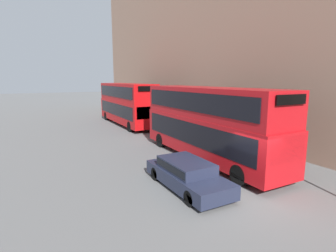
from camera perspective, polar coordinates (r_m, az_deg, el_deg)
ground_plane at (r=11.97m, az=16.71°, el=-14.25°), size 200.00×200.00×0.00m
bus_leading at (r=15.93m, az=8.60°, el=1.22°), size 2.59×11.21×4.40m
bus_second_in_queue at (r=28.78m, az=-9.06°, el=5.16°), size 2.59×11.46×4.43m
car_dark_sedan at (r=12.02m, az=4.10°, el=-10.21°), size 1.89×4.77×1.27m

